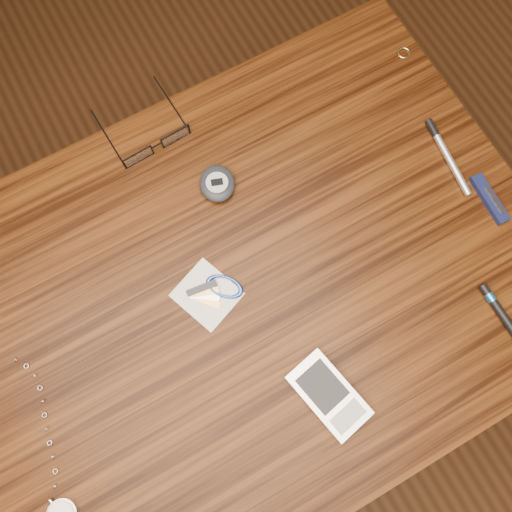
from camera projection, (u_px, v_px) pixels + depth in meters
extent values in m
plane|color=#472814|center=(243.00, 340.00, 1.49)|extent=(3.80, 3.80, 0.00)
cube|color=#3C1D09|center=(230.00, 297.00, 0.78)|extent=(1.00, 0.70, 0.03)
cylinder|color=#4C2814|center=(476.00, 345.00, 1.13)|extent=(0.05, 0.05, 0.71)
cylinder|color=#4C2814|center=(6.00, 307.00, 1.15)|extent=(0.05, 0.05, 0.71)
cylinder|color=#4C2814|center=(338.00, 136.00, 1.26)|extent=(0.05, 0.05, 0.71)
cube|color=black|center=(138.00, 157.00, 0.81)|extent=(0.05, 0.00, 0.03)
cube|color=silver|center=(138.00, 157.00, 0.81)|extent=(0.05, 0.00, 0.02)
cylinder|color=black|center=(108.00, 138.00, 0.83)|extent=(0.01, 0.13, 0.00)
cube|color=black|center=(176.00, 136.00, 0.81)|extent=(0.05, 0.00, 0.03)
cube|color=silver|center=(176.00, 136.00, 0.81)|extent=(0.05, 0.00, 0.02)
cylinder|color=black|center=(172.00, 104.00, 0.84)|extent=(0.01, 0.13, 0.00)
cube|color=black|center=(157.00, 145.00, 0.81)|extent=(0.02, 0.00, 0.00)
torus|color=#EBC77A|center=(404.00, 53.00, 0.87)|extent=(0.03, 0.03, 0.00)
cylinder|color=#BCBCC1|center=(51.00, 501.00, 0.68)|extent=(0.01, 0.01, 0.01)
torus|color=#BCBCC1|center=(55.00, 486.00, 0.69)|extent=(0.01, 0.01, 0.01)
torus|color=#BCBCC1|center=(55.00, 471.00, 0.70)|extent=(0.01, 0.01, 0.00)
torus|color=#BCBCC1|center=(53.00, 457.00, 0.70)|extent=(0.01, 0.01, 0.01)
torus|color=#BCBCC1|center=(50.00, 443.00, 0.70)|extent=(0.01, 0.01, 0.00)
torus|color=#BCBCC1|center=(47.00, 429.00, 0.71)|extent=(0.01, 0.01, 0.01)
torus|color=#BCBCC1|center=(45.00, 415.00, 0.71)|extent=(0.01, 0.01, 0.00)
torus|color=#BCBCC1|center=(43.00, 401.00, 0.72)|extent=(0.01, 0.00, 0.01)
torus|color=#BCBCC1|center=(40.00, 388.00, 0.72)|extent=(0.01, 0.01, 0.00)
torus|color=#BCBCC1|center=(35.00, 376.00, 0.73)|extent=(0.01, 0.00, 0.01)
torus|color=#BCBCC1|center=(26.00, 366.00, 0.73)|extent=(0.01, 0.01, 0.00)
torus|color=#BCBCC1|center=(16.00, 360.00, 0.73)|extent=(0.01, 0.01, 0.01)
cube|color=silver|center=(329.00, 395.00, 0.72)|extent=(0.09, 0.13, 0.02)
cube|color=black|center=(322.00, 387.00, 0.71)|extent=(0.06, 0.07, 0.00)
cube|color=#929499|center=(348.00, 416.00, 0.70)|extent=(0.05, 0.03, 0.00)
ellipsoid|color=#1F2229|center=(217.00, 184.00, 0.80)|extent=(0.07, 0.08, 0.02)
cylinder|color=#979A9E|center=(217.00, 183.00, 0.78)|extent=(0.04, 0.04, 0.00)
cube|color=black|center=(217.00, 182.00, 0.78)|extent=(0.02, 0.02, 0.00)
cube|color=silver|center=(207.00, 294.00, 0.76)|extent=(0.10, 0.11, 0.00)
torus|color=#2346B1|center=(224.00, 287.00, 0.76)|extent=(0.07, 0.07, 0.01)
cube|color=#A4733A|center=(205.00, 300.00, 0.76)|extent=(0.04, 0.04, 0.00)
cube|color=#B8B8BC|center=(204.00, 296.00, 0.76)|extent=(0.05, 0.04, 0.00)
cube|color=olive|center=(203.00, 292.00, 0.76)|extent=(0.05, 0.03, 0.00)
cube|color=black|center=(202.00, 288.00, 0.76)|extent=(0.05, 0.02, 0.00)
cube|color=#131D3C|center=(489.00, 199.00, 0.80)|extent=(0.02, 0.09, 0.01)
cube|color=#B3B4B8|center=(494.00, 199.00, 0.79)|extent=(0.01, 0.05, 0.00)
cylinder|color=silver|center=(448.00, 157.00, 0.81)|extent=(0.03, 0.14, 0.01)
cylinder|color=black|center=(432.00, 128.00, 0.83)|extent=(0.02, 0.03, 0.01)
cylinder|color=black|center=(501.00, 313.00, 0.75)|extent=(0.01, 0.10, 0.01)
cylinder|color=#216FB4|center=(490.00, 297.00, 0.75)|extent=(0.01, 0.01, 0.01)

